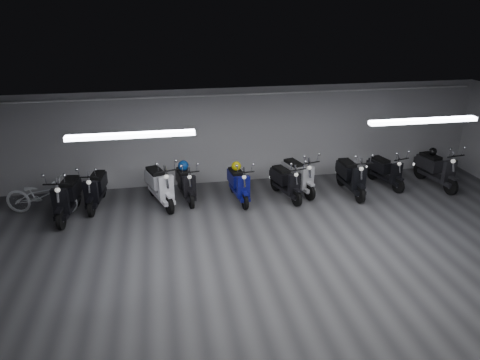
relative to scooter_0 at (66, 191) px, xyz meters
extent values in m
cube|color=#39393B|center=(4.85, -3.37, -0.72)|extent=(14.00, 10.00, 0.01)
cube|color=gray|center=(4.85, -3.37, 2.09)|extent=(14.00, 10.00, 0.01)
cube|color=#9A9A9C|center=(4.85, 1.63, 0.69)|extent=(14.00, 0.01, 2.80)
cube|color=white|center=(1.85, -2.37, 2.03)|extent=(2.40, 0.18, 0.08)
cube|color=white|center=(7.85, -2.37, 2.03)|extent=(2.40, 0.18, 0.08)
cylinder|color=white|center=(4.85, 1.55, 1.91)|extent=(13.60, 0.05, 0.05)
imported|color=white|center=(-0.70, 0.36, -0.12)|extent=(1.92, 1.02, 1.18)
sphere|color=black|center=(10.12, 0.44, 0.27)|extent=(0.23, 0.23, 0.23)
sphere|color=#0D3D94|center=(2.93, 0.74, 0.20)|extent=(0.29, 0.29, 0.29)
sphere|color=yellow|center=(4.34, 0.46, 0.20)|extent=(0.26, 0.26, 0.26)
camera|label=1|loc=(2.42, -10.79, 4.48)|focal=33.83mm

